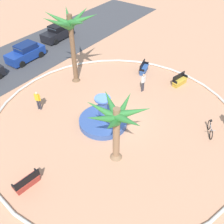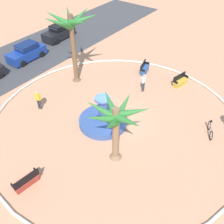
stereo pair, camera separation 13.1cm
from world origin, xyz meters
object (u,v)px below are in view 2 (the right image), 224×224
(person_cyclist_photo, at_px, (144,82))
(parked_car_third, at_px, (59,32))
(bench_north, at_px, (180,81))
(bicycle_red_frame, at_px, (210,130))
(fountain, at_px, (103,120))
(person_pedestrian_stroll, at_px, (38,99))
(bench_west, at_px, (26,182))
(bench_east, at_px, (144,69))
(palm_tree_by_curb, at_px, (115,120))
(parked_car_second, at_px, (27,52))
(palm_tree_near_fountain, at_px, (71,28))

(person_cyclist_photo, distance_m, parked_car_third, 13.98)
(bench_north, xyz_separation_m, bicycle_red_frame, (-4.50, -4.44, 0.04))
(fountain, bearing_deg, bench_north, -15.73)
(person_cyclist_photo, relative_size, person_pedestrian_stroll, 1.01)
(bench_west, relative_size, bench_north, 0.99)
(bench_west, bearing_deg, fountain, -2.03)
(bench_east, height_order, person_pedestrian_stroll, person_pedestrian_stroll)
(bench_west, bearing_deg, bench_east, 4.33)
(bench_east, bearing_deg, person_cyclist_photo, -150.71)
(palm_tree_by_curb, height_order, bench_north, palm_tree_by_curb)
(parked_car_second, bearing_deg, bench_west, -129.21)
(bicycle_red_frame, bearing_deg, palm_tree_by_curb, 144.28)
(palm_tree_near_fountain, bearing_deg, person_cyclist_photo, -69.04)
(bench_west, xyz_separation_m, parked_car_second, (9.94, 12.18, 0.43))
(bench_east, relative_size, person_cyclist_photo, 0.99)
(bench_west, xyz_separation_m, bench_north, (15.08, -2.55, 0.00))
(bench_west, relative_size, person_pedestrian_stroll, 0.98)
(fountain, xyz_separation_m, person_pedestrian_stroll, (-1.65, 5.13, 0.61))
(palm_tree_by_curb, relative_size, bench_east, 2.59)
(bench_east, height_order, person_cyclist_photo, person_cyclist_photo)
(bench_west, xyz_separation_m, parked_car_third, (15.47, 13.20, 0.43))
(parked_car_third, bearing_deg, palm_tree_by_curb, -123.52)
(bicycle_red_frame, height_order, parked_car_third, parked_car_third)
(bench_east, bearing_deg, bench_west, -175.67)
(palm_tree_by_curb, bearing_deg, bench_north, 1.71)
(bench_east, height_order, parked_car_third, parked_car_third)
(palm_tree_near_fountain, distance_m, bench_north, 10.48)
(palm_tree_by_curb, distance_m, parked_car_second, 16.08)
(palm_tree_near_fountain, height_order, bench_east, palm_tree_near_fountain)
(bench_west, distance_m, parked_car_third, 20.34)
(palm_tree_by_curb, xyz_separation_m, bench_north, (10.25, 0.31, -2.92))
(parked_car_second, height_order, parked_car_third, same)
(fountain, height_order, bench_north, fountain)
(palm_tree_by_curb, relative_size, person_pedestrian_stroll, 2.58)
(bench_east, height_order, bench_north, same)
(parked_car_second, bearing_deg, bench_east, -65.33)
(fountain, xyz_separation_m, bench_west, (-6.89, 0.24, 0.02))
(palm_tree_by_curb, relative_size, bench_west, 2.64)
(parked_car_third, bearing_deg, fountain, -122.55)
(palm_tree_near_fountain, xyz_separation_m, bench_east, (4.97, -4.27, -4.60))
(fountain, relative_size, palm_tree_by_curb, 0.82)
(parked_car_second, bearing_deg, person_pedestrian_stroll, -122.80)
(parked_car_second, bearing_deg, fountain, -103.79)
(bench_east, relative_size, bench_north, 1.00)
(palm_tree_by_curb, bearing_deg, person_pedestrian_stroll, 87.01)
(palm_tree_by_curb, bearing_deg, bench_west, 149.40)
(palm_tree_near_fountain, bearing_deg, bench_north, -57.62)
(bench_east, bearing_deg, bicycle_red_frame, -118.57)
(palm_tree_near_fountain, bearing_deg, bicycle_red_frame, -87.48)
(bench_west, height_order, parked_car_third, parked_car_third)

